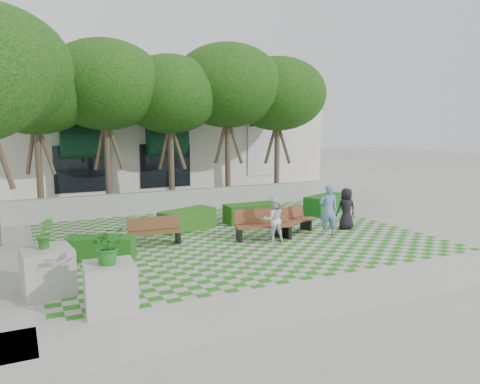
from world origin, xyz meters
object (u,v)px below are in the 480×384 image
person_blue (328,210)px  planter_front (110,277)px  hedge_midright (251,213)px  bench_west (154,232)px  hedge_midleft (187,220)px  hedge_east (326,204)px  bench_mid (263,225)px  bench_east (291,221)px  hedge_west (101,248)px  planter_back (47,269)px  person_white (273,219)px  person_dark (346,209)px

person_blue → planter_front: bearing=42.7°
hedge_midright → person_blue: (1.37, -2.95, 0.50)m
bench_west → hedge_midleft: 2.19m
bench_west → hedge_east: 8.09m
hedge_east → person_blue: 4.01m
bench_mid → hedge_east: (4.51, 2.77, -0.09)m
hedge_midright → planter_front: planter_front is taller
bench_east → hedge_west: bench_east is taller
bench_mid → bench_east: bearing=27.6°
planter_back → person_white: bearing=15.4°
hedge_midright → person_dark: bearing=-44.4°
hedge_midleft → planter_back: size_ratio=1.20×
bench_west → person_dark: 6.76m
planter_front → person_blue: size_ratio=1.01×
hedge_west → planter_back: size_ratio=1.07×
person_blue → hedge_east: bearing=-105.9°
person_blue → person_white: person_blue is taller
bench_mid → bench_west: (-3.35, 0.86, -0.06)m
bench_mid → person_dark: bearing=12.4°
person_dark → hedge_midright: bearing=-37.2°
bench_west → person_blue: (5.56, -1.34, 0.45)m
hedge_east → person_blue: (-2.30, -3.25, 0.48)m
bench_mid → planter_front: 6.73m
hedge_midleft → hedge_west: hedge_midleft is taller
hedge_east → planter_front: 12.02m
hedge_east → person_blue: bearing=-125.3°
hedge_midleft → person_dark: 5.63m
bench_east → hedge_midleft: bench_east is taller
hedge_west → bench_west: bearing=27.7°
bench_mid → person_white: (0.16, -0.39, 0.25)m
planter_front → person_white: (5.70, 3.42, 0.01)m
bench_east → hedge_midright: size_ratio=0.86×
bench_mid → hedge_west: bench_mid is taller
bench_east → hedge_east: size_ratio=0.81×
person_dark → person_white: size_ratio=1.03×
planter_back → person_dark: size_ratio=1.17×
hedge_west → hedge_midleft: bearing=35.8°
person_dark → person_white: person_dark is taller
person_white → bench_west: bearing=-10.0°
hedge_west → planter_back: (-1.48, -2.18, 0.25)m
hedge_midright → hedge_west: (-5.97, -2.54, -0.04)m
hedge_midleft → person_dark: person_dark is taller
bench_east → planter_front: 8.01m
hedge_midright → hedge_west: bearing=-156.9°
bench_east → hedge_midleft: 3.65m
hedge_midright → bench_east: bearing=-77.9°
person_blue → person_white: bearing=16.9°
bench_west → hedge_midleft: (1.60, 1.50, -0.05)m
bench_east → person_white: size_ratio=1.22×
person_dark → hedge_east: bearing=-105.7°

